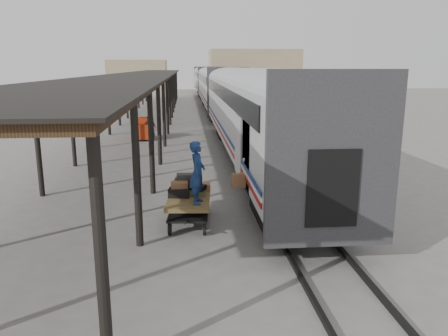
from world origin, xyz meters
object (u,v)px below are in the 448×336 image
Objects in this scene: baggage_cart at (189,203)px; porter at (197,173)px; luggage_tug at (145,130)px; pedestrian at (149,128)px.

porter is at bearing -64.57° from baggage_cart.
pedestrian is (0.32, -0.28, 0.13)m from luggage_tug.
pedestrian is (-2.45, 15.88, 0.14)m from baggage_cart.
porter is 16.77m from pedestrian.
porter reaches higher than luggage_tug.
luggage_tug is at bearing -56.22° from pedestrian.
pedestrian is at bearing -33.30° from luggage_tug.
baggage_cart is 16.39m from luggage_tug.
porter is (3.02, -16.81, 1.12)m from luggage_tug.
pedestrian is at bearing 20.37° from porter.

